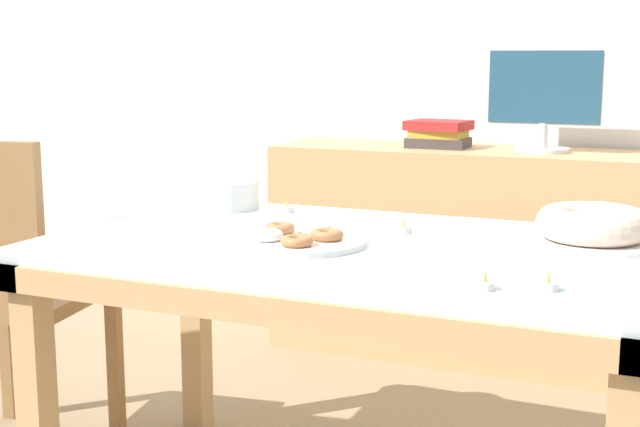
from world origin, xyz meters
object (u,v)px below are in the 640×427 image
(plate_stack, at_px, (222,194))
(tealight_near_front, at_px, (287,209))
(tealight_near_cakes, at_px, (484,285))
(chair, at_px, (5,284))
(tealight_right_edge, at_px, (548,285))
(tealight_left_edge, at_px, (404,229))
(computer_monitor, at_px, (544,100))
(cake_chocolate_round, at_px, (593,227))
(pastry_platter, at_px, (297,239))
(book_stack, at_px, (438,134))

(plate_stack, relative_size, tealight_near_front, 5.25)
(tealight_near_front, bearing_deg, tealight_near_cakes, -40.94)
(chair, relative_size, tealight_near_front, 23.50)
(tealight_right_edge, bearing_deg, tealight_left_edge, 135.16)
(computer_monitor, distance_m, cake_chocolate_round, 1.27)
(tealight_near_cakes, xyz_separation_m, tealight_left_edge, (-0.31, 0.46, 0.00))
(pastry_platter, height_order, tealight_near_cakes, same)
(chair, distance_m, cake_chocolate_round, 1.59)
(computer_monitor, xyz_separation_m, tealight_near_cakes, (0.19, -1.71, -0.26))
(plate_stack, bearing_deg, tealight_left_edge, -13.07)
(chair, relative_size, tealight_right_edge, 23.50)
(chair, height_order, pastry_platter, chair)
(pastry_platter, height_order, plate_stack, plate_stack)
(computer_monitor, relative_size, tealight_near_cakes, 10.60)
(tealight_right_edge, bearing_deg, cake_chocolate_round, 87.13)
(pastry_platter, bearing_deg, plate_stack, 138.23)
(chair, bearing_deg, pastry_platter, -2.79)
(chair, xyz_separation_m, pastry_platter, (0.93, -0.05, 0.22))
(computer_monitor, xyz_separation_m, cake_chocolate_round, (0.33, -1.21, -0.23))
(chair, distance_m, pastry_platter, 0.96)
(chair, relative_size, tealight_left_edge, 23.50)
(book_stack, distance_m, tealight_near_front, 1.12)
(tealight_left_edge, bearing_deg, plate_stack, 166.93)
(tealight_left_edge, bearing_deg, computer_monitor, 84.72)
(plate_stack, bearing_deg, book_stack, 74.27)
(cake_chocolate_round, height_order, tealight_left_edge, cake_chocolate_round)
(book_stack, distance_m, tealight_right_edge, 1.81)
(chair, height_order, tealight_right_edge, chair)
(tealight_left_edge, bearing_deg, chair, -170.82)
(book_stack, distance_m, tealight_left_edge, 1.29)
(tealight_right_edge, bearing_deg, tealight_near_front, 145.07)
(cake_chocolate_round, height_order, tealight_near_front, cake_chocolate_round)
(pastry_platter, height_order, tealight_left_edge, same)
(tealight_near_front, distance_m, tealight_left_edge, 0.42)
(book_stack, relative_size, tealight_right_edge, 6.03)
(book_stack, xyz_separation_m, tealight_near_cakes, (0.59, -1.71, -0.13))
(pastry_platter, bearing_deg, tealight_left_edge, 50.68)
(chair, relative_size, book_stack, 3.90)
(tealight_left_edge, bearing_deg, tealight_near_cakes, -55.98)
(computer_monitor, distance_m, book_stack, 0.42)
(computer_monitor, relative_size, pastry_platter, 1.29)
(tealight_right_edge, bearing_deg, plate_stack, 151.27)
(computer_monitor, relative_size, tealight_left_edge, 10.60)
(chair, distance_m, tealight_near_cakes, 1.47)
(pastry_platter, bearing_deg, tealight_near_front, 118.77)
(pastry_platter, relative_size, tealight_near_front, 8.22)
(chair, height_order, tealight_near_cakes, chair)
(tealight_near_cakes, bearing_deg, pastry_platter, 154.79)
(computer_monitor, xyz_separation_m, tealight_right_edge, (0.30, -1.67, -0.26))
(computer_monitor, distance_m, tealight_near_cakes, 1.74)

